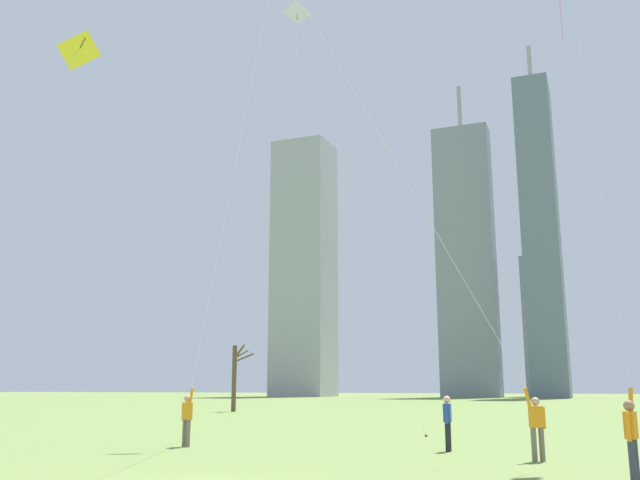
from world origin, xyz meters
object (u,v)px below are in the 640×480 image
(bystander_strolling_midfield, at_px, (448,420))
(kite_flyer_midfield_left_pink, at_px, (609,266))
(kite_flyer_midfield_center_purple, at_px, (487,335))
(kite_flyer_far_back_red, at_px, (216,266))
(distant_kite_high_overhead_white, at_px, (305,39))
(bare_tree_leftmost, at_px, (235,375))

(bystander_strolling_midfield, bearing_deg, kite_flyer_midfield_left_pink, -38.39)
(kite_flyer_midfield_center_purple, height_order, kite_flyer_far_back_red, kite_flyer_far_back_red)
(distant_kite_high_overhead_white, bearing_deg, bare_tree_leftmost, 124.10)
(kite_flyer_midfield_left_pink, xyz_separation_m, bystander_strolling_midfield, (-4.75, 3.76, -3.77))
(kite_flyer_far_back_red, bearing_deg, kite_flyer_midfield_center_purple, 6.67)
(kite_flyer_midfield_center_purple, relative_size, kite_flyer_far_back_red, 0.80)
(kite_flyer_far_back_red, relative_size, distant_kite_high_overhead_white, 1.08)
(kite_flyer_far_back_red, height_order, kite_flyer_midfield_left_pink, kite_flyer_far_back_red)
(kite_flyer_midfield_center_purple, bearing_deg, kite_flyer_far_back_red, -173.33)
(kite_flyer_midfield_center_purple, relative_size, distant_kite_high_overhead_white, 0.86)
(bare_tree_leftmost, bearing_deg, distant_kite_high_overhead_white, -55.90)
(distant_kite_high_overhead_white, bearing_deg, kite_flyer_far_back_red, -88.70)
(kite_flyer_midfield_left_pink, height_order, bare_tree_leftmost, kite_flyer_midfield_left_pink)
(bystander_strolling_midfield, xyz_separation_m, bare_tree_leftmost, (-22.32, 27.31, 1.92))
(bystander_strolling_midfield, height_order, distant_kite_high_overhead_white, distant_kite_high_overhead_white)
(bystander_strolling_midfield, height_order, bare_tree_leftmost, bare_tree_leftmost)
(kite_flyer_midfield_left_pink, distance_m, bystander_strolling_midfield, 7.14)
(bystander_strolling_midfield, xyz_separation_m, distant_kite_high_overhead_white, (-6.30, 3.64, 15.59))
(bystander_strolling_midfield, bearing_deg, kite_flyer_midfield_center_purple, -56.32)
(kite_flyer_far_back_red, distance_m, bystander_strolling_midfield, 8.35)
(kite_flyer_midfield_center_purple, distance_m, bare_tree_leftmost, 38.24)
(kite_flyer_midfield_center_purple, xyz_separation_m, kite_flyer_midfield_left_pink, (3.10, -1.28, 1.46))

